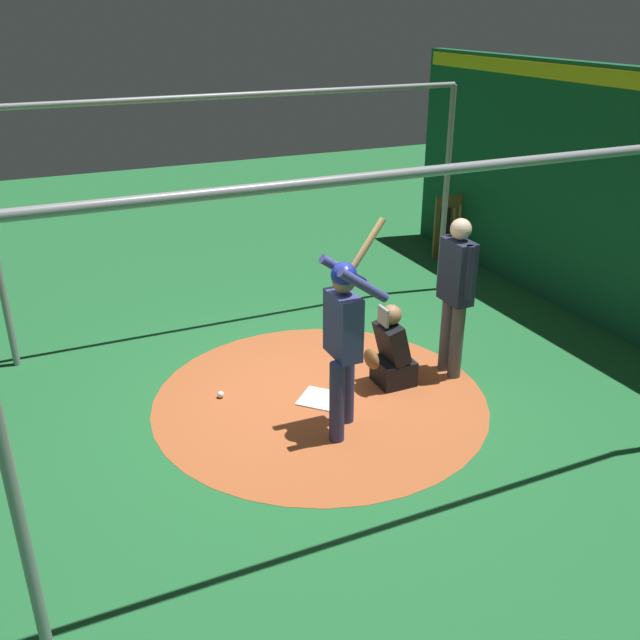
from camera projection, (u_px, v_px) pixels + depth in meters
name	position (u px, v px, depth m)	size (l,w,h in m)	color
ground_plane	(320.00, 399.00, 7.56)	(25.35, 25.35, 0.00)	#216633
dirt_circle	(320.00, 399.00, 7.56)	(3.62, 3.62, 0.01)	#AD562D
home_plate	(320.00, 399.00, 7.55)	(0.42, 0.42, 0.01)	white
batter	(344.00, 332.00, 6.58)	(0.68, 0.49, 2.13)	navy
catcher	(391.00, 354.00, 7.72)	(0.58, 0.40, 0.97)	black
umpire	(456.00, 289.00, 7.69)	(0.23, 0.49, 1.85)	#4C4C51
back_wall	(638.00, 209.00, 8.47)	(0.22, 9.35, 3.26)	#145133
cage_frame	(320.00, 210.00, 6.69)	(6.02, 4.53, 2.98)	gray
bat_rack	(453.00, 228.00, 11.73)	(0.70, 0.22, 1.05)	olive
baseball_0	(221.00, 394.00, 7.57)	(0.07, 0.07, 0.07)	white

